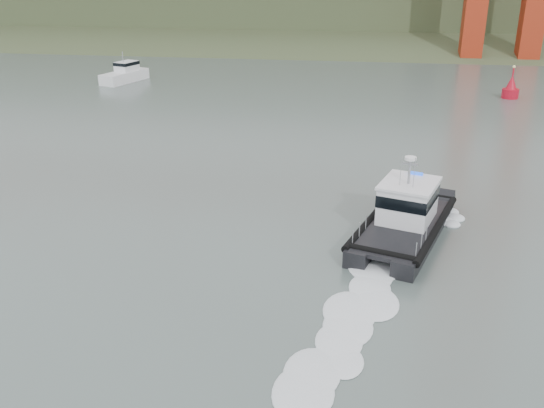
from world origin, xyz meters
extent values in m
plane|color=#4D5C57|center=(0.00, 0.00, 0.00)|extent=(400.00, 400.00, 0.00)
cube|color=#394D2C|center=(0.00, 92.00, 0.00)|extent=(500.00, 44.72, 16.25)
cube|color=black|center=(4.26, 11.98, 0.37)|extent=(3.98, 9.51, 1.05)
cube|color=black|center=(6.51, 11.27, 0.37)|extent=(3.98, 9.51, 1.05)
cube|color=black|center=(5.26, 11.21, 0.79)|extent=(5.84, 8.97, 0.22)
cube|color=white|center=(5.52, 12.04, 1.90)|extent=(3.45, 3.79, 2.01)
cube|color=black|center=(5.52, 12.04, 2.26)|extent=(3.51, 3.86, 0.66)
cube|color=white|center=(5.52, 12.04, 2.97)|extent=(3.67, 4.01, 0.14)
cylinder|color=gray|center=(5.44, 11.79, 3.69)|extent=(0.14, 0.14, 1.57)
cylinder|color=white|center=(5.44, 11.79, 4.43)|extent=(0.61, 0.61, 0.16)
cube|color=white|center=(-25.95, 51.49, 0.56)|extent=(4.26, 7.11, 1.35)
cube|color=white|center=(-25.77, 52.02, 1.69)|extent=(2.56, 3.13, 1.35)
cube|color=black|center=(-25.77, 52.02, 2.14)|extent=(2.63, 3.20, 0.39)
cylinder|color=gray|center=(-25.95, 51.49, 2.92)|extent=(0.09, 0.09, 1.35)
cylinder|color=#AE0C1D|center=(18.48, 48.91, 0.39)|extent=(1.77, 1.77, 1.18)
cone|color=#AE0C1D|center=(18.48, 48.91, 1.57)|extent=(1.38, 1.38, 1.77)
cylinder|color=#AE0C1D|center=(18.48, 48.91, 2.75)|extent=(0.16, 0.16, 0.98)
sphere|color=#E5D87F|center=(18.48, 48.91, 3.34)|extent=(0.29, 0.29, 0.29)
camera|label=1|loc=(2.79, -18.87, 14.12)|focal=40.00mm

